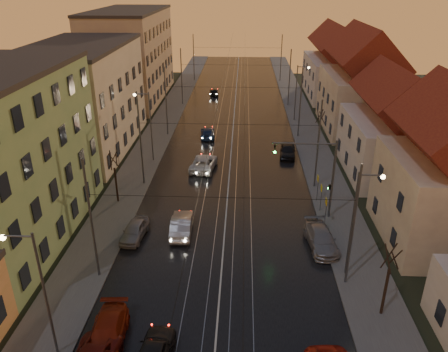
# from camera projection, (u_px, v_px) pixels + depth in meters

# --- Properties ---
(road) EXTENTS (16.00, 120.00, 0.04)m
(road) POSITION_uv_depth(u_px,v_px,m) (233.00, 133.00, 58.60)
(road) COLOR black
(road) RESTS_ON ground
(sidewalk_left) EXTENTS (4.00, 120.00, 0.15)m
(sidewalk_left) POSITION_uv_depth(u_px,v_px,m) (159.00, 132.00, 58.99)
(sidewalk_left) COLOR #4C4C4C
(sidewalk_left) RESTS_ON ground
(sidewalk_right) EXTENTS (4.00, 120.00, 0.15)m
(sidewalk_right) POSITION_uv_depth(u_px,v_px,m) (308.00, 134.00, 58.17)
(sidewalk_right) COLOR #4C4C4C
(sidewalk_right) RESTS_ON ground
(tram_rail_0) EXTENTS (0.06, 120.00, 0.03)m
(tram_rail_0) POSITION_uv_depth(u_px,v_px,m) (216.00, 133.00, 58.68)
(tram_rail_0) COLOR gray
(tram_rail_0) RESTS_ON road
(tram_rail_1) EXTENTS (0.06, 120.00, 0.03)m
(tram_rail_1) POSITION_uv_depth(u_px,v_px,m) (227.00, 133.00, 58.62)
(tram_rail_1) COLOR gray
(tram_rail_1) RESTS_ON road
(tram_rail_2) EXTENTS (0.06, 120.00, 0.03)m
(tram_rail_2) POSITION_uv_depth(u_px,v_px,m) (238.00, 133.00, 58.56)
(tram_rail_2) COLOR gray
(tram_rail_2) RESTS_ON road
(tram_rail_3) EXTENTS (0.06, 120.00, 0.03)m
(tram_rail_3) POSITION_uv_depth(u_px,v_px,m) (249.00, 133.00, 58.50)
(tram_rail_3) COLOR gray
(tram_rail_3) RESTS_ON road
(apartment_left_2) EXTENTS (10.00, 20.00, 12.00)m
(apartment_left_2) POSITION_uv_depth(u_px,v_px,m) (83.00, 100.00, 51.37)
(apartment_left_2) COLOR #B8AA8E
(apartment_left_2) RESTS_ON ground
(apartment_left_3) EXTENTS (10.00, 24.00, 14.00)m
(apartment_left_3) POSITION_uv_depth(u_px,v_px,m) (131.00, 57.00, 72.71)
(apartment_left_3) COLOR tan
(apartment_left_3) RESTS_ON ground
(house_right_2) EXTENTS (9.18, 12.24, 9.20)m
(house_right_2) POSITION_uv_depth(u_px,v_px,m) (394.00, 132.00, 45.09)
(house_right_2) COLOR beige
(house_right_2) RESTS_ON ground
(house_right_3) EXTENTS (9.18, 14.28, 11.50)m
(house_right_3) POSITION_uv_depth(u_px,v_px,m) (361.00, 87.00, 58.21)
(house_right_3) COLOR #BDA991
(house_right_3) RESTS_ON ground
(house_right_4) EXTENTS (9.18, 16.32, 10.00)m
(house_right_4) POSITION_uv_depth(u_px,v_px,m) (335.00, 67.00, 74.85)
(house_right_4) COLOR beige
(house_right_4) RESTS_ON ground
(catenary_pole_l_1) EXTENTS (0.16, 0.16, 9.00)m
(catenary_pole_l_1) POSITION_uv_depth(u_px,v_px,m) (91.00, 221.00, 28.96)
(catenary_pole_l_1) COLOR #595B60
(catenary_pole_l_1) RESTS_ON ground
(catenary_pole_r_1) EXTENTS (0.16, 0.16, 9.00)m
(catenary_pole_r_1) POSITION_uv_depth(u_px,v_px,m) (353.00, 228.00, 28.26)
(catenary_pole_r_1) COLOR #595B60
(catenary_pole_r_1) RESTS_ON ground
(catenary_pole_l_2) EXTENTS (0.16, 0.16, 9.00)m
(catenary_pole_l_2) POSITION_uv_depth(u_px,v_px,m) (141.00, 143.00, 42.56)
(catenary_pole_l_2) COLOR #595B60
(catenary_pole_l_2) RESTS_ON ground
(catenary_pole_r_2) EXTENTS (0.16, 0.16, 9.00)m
(catenary_pole_r_2) POSITION_uv_depth(u_px,v_px,m) (318.00, 145.00, 41.86)
(catenary_pole_r_2) COLOR #595B60
(catenary_pole_r_2) RESTS_ON ground
(catenary_pole_l_3) EXTENTS (0.16, 0.16, 9.00)m
(catenary_pole_l_3) POSITION_uv_depth(u_px,v_px,m) (166.00, 102.00, 56.17)
(catenary_pole_l_3) COLOR #595B60
(catenary_pole_l_3) RESTS_ON ground
(catenary_pole_r_3) EXTENTS (0.16, 0.16, 9.00)m
(catenary_pole_r_3) POSITION_uv_depth(u_px,v_px,m) (300.00, 104.00, 55.47)
(catenary_pole_r_3) COLOR #595B60
(catenary_pole_r_3) RESTS_ON ground
(catenary_pole_l_4) EXTENTS (0.16, 0.16, 9.00)m
(catenary_pole_l_4) POSITION_uv_depth(u_px,v_px,m) (182.00, 77.00, 69.77)
(catenary_pole_l_4) COLOR #595B60
(catenary_pole_l_4) RESTS_ON ground
(catenary_pole_r_4) EXTENTS (0.16, 0.16, 9.00)m
(catenary_pole_r_4) POSITION_uv_depth(u_px,v_px,m) (289.00, 78.00, 69.07)
(catenary_pole_r_4) COLOR #595B60
(catenary_pole_r_4) RESTS_ON ground
(catenary_pole_l_5) EXTENTS (0.16, 0.16, 9.00)m
(catenary_pole_l_5) POSITION_uv_depth(u_px,v_px,m) (194.00, 58.00, 86.09)
(catenary_pole_l_5) COLOR #595B60
(catenary_pole_l_5) RESTS_ON ground
(catenary_pole_r_5) EXTENTS (0.16, 0.16, 9.00)m
(catenary_pole_r_5) POSITION_uv_depth(u_px,v_px,m) (281.00, 58.00, 85.39)
(catenary_pole_r_5) COLOR #595B60
(catenary_pole_r_5) RESTS_ON ground
(street_lamp_0) EXTENTS (1.75, 0.32, 8.00)m
(street_lamp_0) POSITION_uv_depth(u_px,v_px,m) (37.00, 284.00, 22.47)
(street_lamp_0) COLOR #595B60
(street_lamp_0) RESTS_ON ground
(street_lamp_1) EXTENTS (1.75, 0.32, 8.00)m
(street_lamp_1) POSITION_uv_depth(u_px,v_px,m) (358.00, 215.00, 28.98)
(street_lamp_1) COLOR #595B60
(street_lamp_1) RESTS_ON ground
(street_lamp_2) EXTENTS (1.75, 0.32, 8.00)m
(street_lamp_2) POSITION_uv_depth(u_px,v_px,m) (148.00, 120.00, 47.86)
(street_lamp_2) COLOR #595B60
(street_lamp_2) RESTS_ON ground
(street_lamp_3) EXTENTS (1.75, 0.32, 8.00)m
(street_lamp_3) POSITION_uv_depth(u_px,v_px,m) (298.00, 88.00, 61.63)
(street_lamp_3) COLOR #595B60
(street_lamp_3) RESTS_ON ground
(traffic_light_mast) EXTENTS (5.30, 0.32, 7.20)m
(traffic_light_mast) POSITION_uv_depth(u_px,v_px,m) (322.00, 170.00, 36.40)
(traffic_light_mast) COLOR #595B60
(traffic_light_mast) RESTS_ON ground
(bare_tree_0) EXTENTS (1.09, 1.09, 5.11)m
(bare_tree_0) POSITION_uv_depth(u_px,v_px,m) (116.00, 178.00, 39.85)
(bare_tree_0) COLOR black
(bare_tree_0) RESTS_ON ground
(bare_tree_1) EXTENTS (1.09, 1.09, 5.11)m
(bare_tree_1) POSITION_uv_depth(u_px,v_px,m) (387.00, 283.00, 26.32)
(bare_tree_1) COLOR black
(bare_tree_1) RESTS_ON ground
(bare_tree_2) EXTENTS (1.09, 1.09, 5.11)m
(bare_tree_2) POSITION_uv_depth(u_px,v_px,m) (319.00, 132.00, 51.70)
(bare_tree_2) COLOR black
(bare_tree_2) RESTS_ON ground
(driving_car_1) EXTENTS (1.84, 4.73, 1.54)m
(driving_car_1) POSITION_uv_depth(u_px,v_px,m) (182.00, 225.00, 35.76)
(driving_car_1) COLOR #A6A6AB
(driving_car_1) RESTS_ON ground
(driving_car_2) EXTENTS (3.02, 5.49, 1.46)m
(driving_car_2) POSITION_uv_depth(u_px,v_px,m) (204.00, 163.00, 47.58)
(driving_car_2) COLOR silver
(driving_car_2) RESTS_ON ground
(driving_car_3) EXTENTS (2.17, 4.57, 1.28)m
(driving_car_3) POSITION_uv_depth(u_px,v_px,m) (208.00, 133.00, 56.96)
(driving_car_3) COLOR navy
(driving_car_3) RESTS_ON ground
(driving_car_4) EXTENTS (1.80, 3.70, 1.21)m
(driving_car_4) POSITION_uv_depth(u_px,v_px,m) (214.00, 92.00, 76.88)
(driving_car_4) COLOR black
(driving_car_4) RESTS_ON ground
(parked_left_2) EXTENTS (2.30, 5.02, 1.42)m
(parked_left_2) POSITION_uv_depth(u_px,v_px,m) (107.00, 335.00, 24.88)
(parked_left_2) COLOR maroon
(parked_left_2) RESTS_ON ground
(parked_left_3) EXTENTS (1.99, 4.08, 1.34)m
(parked_left_3) POSITION_uv_depth(u_px,v_px,m) (135.00, 230.00, 35.13)
(parked_left_3) COLOR #9A9A9F
(parked_left_3) RESTS_ON ground
(parked_right_1) EXTENTS (2.46, 5.09, 1.43)m
(parked_right_1) POSITION_uv_depth(u_px,v_px,m) (321.00, 239.00, 33.92)
(parked_right_1) COLOR gray
(parked_right_1) RESTS_ON ground
(parked_right_2) EXTENTS (2.13, 4.45, 1.47)m
(parked_right_2) POSITION_uv_depth(u_px,v_px,m) (288.00, 151.00, 50.91)
(parked_right_2) COLOR black
(parked_right_2) RESTS_ON ground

